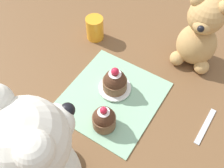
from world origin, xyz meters
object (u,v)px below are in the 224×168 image
Objects in this scene: saucer_plate at (115,88)px; juice_glass at (95,28)px; cupcake_near_tan_bear at (115,81)px; teddy_bear_tan at (200,35)px; teddy_bear_cream at (40,160)px; teaspoon at (205,126)px; cupcake_near_cream_bear at (104,119)px.

juice_glass reaches higher than saucer_plate.
saucer_plate is at bearing 138.79° from juice_glass.
cupcake_near_tan_bear is at bearing 138.79° from juice_glass.
teddy_bear_tan is at bearing -121.92° from saucer_plate.
teddy_bear_cream is 1.42× the size of teddy_bear_tan.
cupcake_near_tan_bear is at bearing 97.62° from teaspoon.
saucer_plate is 1.21× the size of juice_glass.
teddy_bear_cream is 4.01× the size of cupcake_near_cream_bear.
cupcake_near_tan_bear is at bearing -104.04° from saucer_plate.
saucer_plate is 0.78× the size of teaspoon.
teddy_bear_cream reaches higher than teddy_bear_tan.
saucer_plate is 0.20m from juice_glass.
teddy_bear_cream is at bearing 94.66° from cupcake_near_tan_bear.
cupcake_near_cream_bear reaches higher than teaspoon.
teddy_bear_tan is 0.24m from saucer_plate.
cupcake_near_cream_bear is at bearing -112.67° from teddy_bear_tan.
teddy_bear_tan is at bearing 33.35° from teaspoon.
teaspoon is at bearing -148.03° from cupcake_near_cream_bear.
juice_glass is (0.15, -0.13, -0.00)m from cupcake_near_tan_bear.
cupcake_near_cream_bear is 0.87× the size of saucer_plate.
juice_glass is 0.39m from teaspoon.
teaspoon is at bearing 164.27° from juice_glass.
teaspoon is at bearing -173.92° from cupcake_near_tan_bear.
cupcake_near_tan_bear is (-0.00, -0.00, 0.03)m from saucer_plate.
teddy_bear_cream is at bearing 94.66° from saucer_plate.
teddy_bear_tan is at bearing -166.49° from juice_glass.
teaspoon is at bearing -112.11° from teddy_bear_cream.
saucer_plate is (0.12, 0.19, -0.08)m from teddy_bear_tan.
juice_glass reaches higher than teaspoon.
teddy_bear_tan is at bearing -88.40° from teddy_bear_cream.
teaspoon is (-0.21, -0.28, -0.13)m from teddy_bear_cream.
juice_glass is at bearing -172.29° from teddy_bear_tan.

